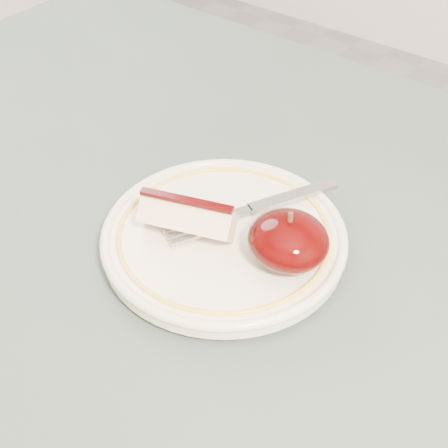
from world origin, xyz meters
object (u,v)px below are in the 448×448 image
Objects in this scene: plate at (224,236)px; apple_half at (288,240)px; table at (101,327)px; fork at (249,210)px.

plate is 0.06m from apple_half.
table is 0.18m from fork.
plate is at bearing 45.03° from table.
table is 5.84× the size of fork.
apple_half is 0.06m from fork.
table is 4.36× the size of plate.
table is 0.15m from plate.
apple_half reaches higher than table.
table is 13.79× the size of apple_half.
table is at bearing -147.69° from apple_half.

